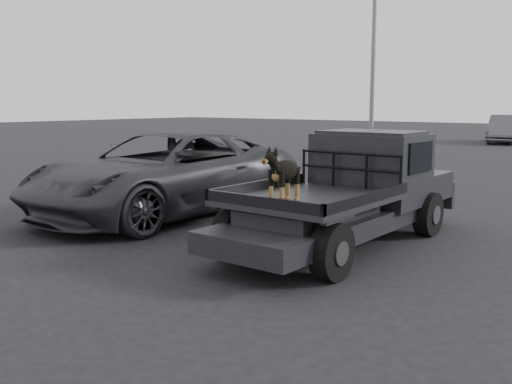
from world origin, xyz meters
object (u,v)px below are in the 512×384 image
Objects in this scene: flatbed_ute at (342,217)px; distant_car_a at (506,129)px; parked_suv at (166,173)px; dog at (284,175)px.

distant_car_a is (-4.57, 26.49, 0.33)m from flatbed_ute.
flatbed_ute is 0.89× the size of parked_suv.
parked_suv is 26.45m from distant_car_a.
flatbed_ute is at bearing -90.81° from distant_car_a.
flatbed_ute is 4.15m from parked_suv.
dog is (-0.05, -1.54, 0.83)m from flatbed_ute.
distant_car_a is (-4.52, 28.03, -0.50)m from dog.
distant_car_a is at bearing 99.78° from flatbed_ute.
dog reaches higher than flatbed_ute.
flatbed_ute is at bearing -0.45° from parked_suv.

